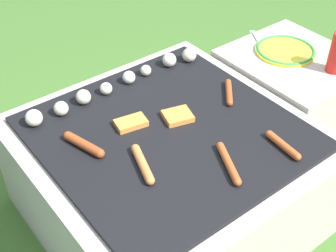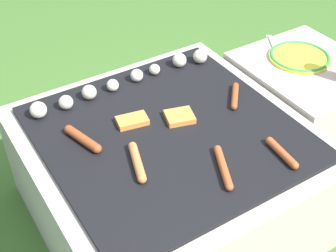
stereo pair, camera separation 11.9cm
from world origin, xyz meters
name	(u,v)px [view 2 (the right image)]	position (x,y,z in m)	size (l,w,h in m)	color
ground_plane	(168,214)	(0.00, 0.00, 0.00)	(14.00, 14.00, 0.00)	#3D6628
grill	(168,176)	(0.00, 0.00, 0.21)	(0.92, 0.92, 0.43)	#B2AA9E
side_ledge	(300,107)	(0.71, 0.05, 0.21)	(0.47, 0.52, 0.43)	#B2AA9E
sausage_front_center	(282,153)	(0.24, -0.29, 0.44)	(0.04, 0.15, 0.03)	#A34C23
sausage_back_center	(223,167)	(0.04, -0.25, 0.44)	(0.09, 0.17, 0.02)	#A34C23
sausage_back_left	(137,162)	(-0.17, -0.09, 0.44)	(0.07, 0.17, 0.03)	#C6753D
sausage_mid_left	(235,96)	(0.30, 0.03, 0.44)	(0.11, 0.12, 0.02)	#93421E
sausage_back_right	(83,139)	(-0.27, 0.10, 0.44)	(0.07, 0.17, 0.03)	#93421E
bread_slice_left	(132,121)	(-0.08, 0.10, 0.44)	(0.12, 0.08, 0.02)	#D18438
bread_slice_right	(180,117)	(0.07, 0.03, 0.44)	(0.11, 0.10, 0.02)	#D18438
mushroom_row	(124,81)	(0.00, 0.31, 0.46)	(0.74, 0.08, 0.06)	beige
plate_colorful	(300,57)	(0.71, 0.10, 0.44)	(0.25, 0.25, 0.02)	yellow
fork_utensil	(272,45)	(0.68, 0.24, 0.43)	(0.11, 0.17, 0.01)	silver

